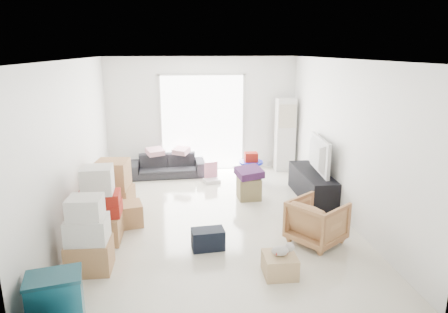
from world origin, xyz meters
name	(u,v)px	position (x,y,z in m)	size (l,w,h in m)	color
room_shell	(214,143)	(0.00, 0.00, 1.35)	(4.98, 6.48, 3.18)	silver
sliding_door	(202,119)	(0.00, 2.98, 1.24)	(2.10, 0.04, 2.33)	white
ac_tower	(285,135)	(1.95, 2.65, 0.88)	(0.45, 0.30, 1.75)	silver
tv_console	(312,185)	(2.00, 0.73, 0.27)	(0.49, 1.64, 0.55)	black
television	(313,168)	(2.00, 0.73, 0.63)	(1.18, 0.68, 0.15)	black
sofa	(167,162)	(-0.86, 2.50, 0.34)	(1.71, 0.50, 0.67)	#2B2B30
pillow_left	(155,145)	(-1.12, 2.52, 0.74)	(0.42, 0.33, 0.13)	#EFAEBD
pillow_right	(181,145)	(-0.53, 2.55, 0.73)	(0.36, 0.29, 0.12)	#EFAEBD
armchair	(317,220)	(1.45, -1.09, 0.37)	(0.72, 0.68, 0.74)	tan
storage_bins	(56,302)	(-1.90, -2.68, 0.32)	(0.62, 0.49, 0.63)	#125062
box_stack_a	(88,238)	(-1.80, -1.52, 0.46)	(0.57, 0.48, 1.04)	#9F7B47
box_stack_b	(100,209)	(-1.80, -0.66, 0.51)	(0.64, 0.58, 1.18)	#9F7B47
box_stack_c	(113,187)	(-1.77, 0.49, 0.46)	(0.73, 0.65, 0.95)	#9F7B47
loose_box	(128,214)	(-1.46, -0.12, 0.19)	(0.45, 0.45, 0.38)	#9F7B47
duffel_bag	(208,239)	(-0.20, -1.11, 0.15)	(0.47, 0.28, 0.30)	black
ottoman	(249,188)	(0.76, 0.85, 0.21)	(0.43, 0.43, 0.43)	olive
blanket	(249,174)	(0.76, 0.85, 0.50)	(0.47, 0.47, 0.14)	#441F4E
kids_table	(251,161)	(0.99, 1.89, 0.48)	(0.54, 0.54, 0.66)	#0D18B1
toy_walker	(211,177)	(0.11, 1.95, 0.12)	(0.39, 0.36, 0.43)	silver
wood_crate	(280,265)	(0.67, -1.92, 0.14)	(0.42, 0.42, 0.28)	tan
plush_bunny	(283,250)	(0.71, -1.92, 0.35)	(0.31, 0.17, 0.16)	#B2ADA8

